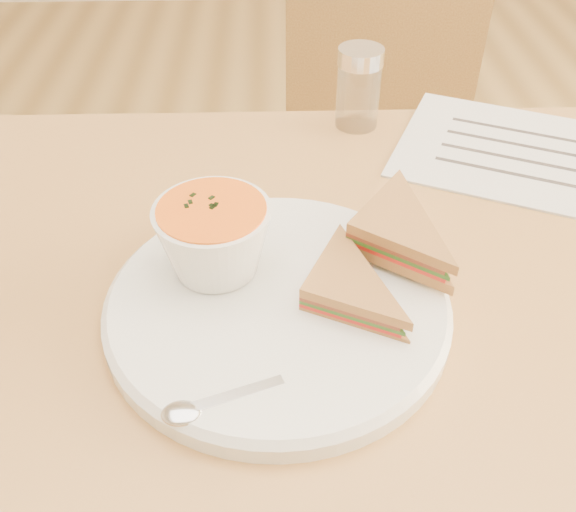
{
  "coord_description": "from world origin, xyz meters",
  "views": [
    {
      "loc": [
        -0.12,
        -0.44,
        1.17
      ],
      "look_at": [
        -0.11,
        -0.01,
        0.8
      ],
      "focal_mm": 40.0,
      "sensor_mm": 36.0,
      "label": 1
    }
  ],
  "objects_px": {
    "chair_far": "(379,199)",
    "condiment_shaker": "(358,88)",
    "plate": "(278,306)",
    "soup_bowl": "(214,242)",
    "dining_table": "(372,492)"
  },
  "relations": [
    {
      "from": "dining_table",
      "to": "chair_far",
      "type": "bearing_deg",
      "value": 81.78
    },
    {
      "from": "chair_far",
      "to": "soup_bowl",
      "type": "height_order",
      "value": "chair_far"
    },
    {
      "from": "soup_bowl",
      "to": "condiment_shaker",
      "type": "relative_size",
      "value": 1.02
    },
    {
      "from": "condiment_shaker",
      "to": "soup_bowl",
      "type": "bearing_deg",
      "value": -118.43
    },
    {
      "from": "condiment_shaker",
      "to": "chair_far",
      "type": "bearing_deg",
      "value": 70.62
    },
    {
      "from": "plate",
      "to": "condiment_shaker",
      "type": "bearing_deg",
      "value": 72.36
    },
    {
      "from": "chair_far",
      "to": "condiment_shaker",
      "type": "distance_m",
      "value": 0.48
    },
    {
      "from": "plate",
      "to": "condiment_shaker",
      "type": "height_order",
      "value": "condiment_shaker"
    },
    {
      "from": "dining_table",
      "to": "chair_far",
      "type": "height_order",
      "value": "chair_far"
    },
    {
      "from": "plate",
      "to": "dining_table",
      "type": "bearing_deg",
      "value": 14.08
    },
    {
      "from": "chair_far",
      "to": "plate",
      "type": "height_order",
      "value": "chair_far"
    },
    {
      "from": "chair_far",
      "to": "soup_bowl",
      "type": "bearing_deg",
      "value": 69.64
    },
    {
      "from": "dining_table",
      "to": "chair_far",
      "type": "relative_size",
      "value": 1.17
    },
    {
      "from": "chair_far",
      "to": "soup_bowl",
      "type": "xyz_separation_m",
      "value": [
        -0.26,
        -0.59,
        0.37
      ]
    },
    {
      "from": "chair_far",
      "to": "condiment_shaker",
      "type": "height_order",
      "value": "chair_far"
    }
  ]
}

